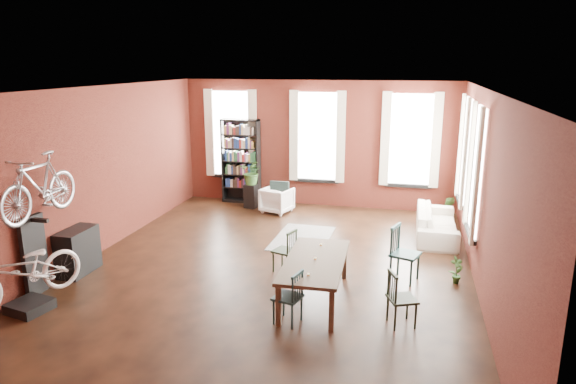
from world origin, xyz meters
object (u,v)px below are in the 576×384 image
(console_table, at_px, (78,251))
(bicycle_floor, at_px, (18,243))
(dining_table, at_px, (315,280))
(dining_chair_a, at_px, (288,297))
(bookshelf, at_px, (241,161))
(white_armchair, at_px, (277,199))
(cream_sofa, at_px, (437,218))
(plant_stand, at_px, (251,196))
(dining_chair_b, at_px, (285,251))
(bike_trainer, at_px, (30,306))
(dining_chair_c, at_px, (402,299))
(dining_chair_d, at_px, (405,254))

(console_table, relative_size, bicycle_floor, 0.43)
(dining_table, height_order, dining_chair_a, dining_chair_a)
(bookshelf, bearing_deg, dining_chair_a, -65.71)
(white_armchair, distance_m, cream_sofa, 3.91)
(plant_stand, bearing_deg, dining_chair_b, -64.36)
(dining_chair_b, xyz_separation_m, bike_trainer, (-3.35, -2.38, -0.31))
(dining_chair_b, relative_size, cream_sofa, 0.37)
(cream_sofa, height_order, bike_trainer, cream_sofa)
(console_table, bearing_deg, dining_chair_a, -12.28)
(dining_chair_b, distance_m, console_table, 3.65)
(plant_stand, bearing_deg, bike_trainer, -103.76)
(cream_sofa, distance_m, console_table, 7.15)
(dining_chair_b, height_order, console_table, console_table)
(dining_table, relative_size, bookshelf, 0.89)
(bookshelf, height_order, console_table, bookshelf)
(console_table, bearing_deg, white_armchair, 61.30)
(bookshelf, xyz_separation_m, console_table, (-1.28, -5.20, -0.70))
(dining_chair_c, height_order, console_table, dining_chair_c)
(dining_chair_d, relative_size, bike_trainer, 1.81)
(cream_sofa, bearing_deg, bookshelf, 71.05)
(dining_chair_c, distance_m, cream_sofa, 4.11)
(bookshelf, xyz_separation_m, white_armchair, (1.17, -0.73, -0.76))
(dining_chair_d, height_order, bike_trainer, dining_chair_d)
(dining_table, height_order, plant_stand, dining_table)
(dining_chair_d, xyz_separation_m, bookshelf, (-4.33, 4.19, 0.62))
(dining_chair_a, bearing_deg, dining_chair_c, 115.82)
(dining_chair_b, relative_size, dining_chair_c, 0.97)
(plant_stand, bearing_deg, console_table, -109.70)
(dining_table, bearing_deg, bike_trainer, -163.28)
(bookshelf, relative_size, white_armchair, 3.20)
(cream_sofa, bearing_deg, white_armchair, 75.66)
(dining_chair_d, xyz_separation_m, bicycle_floor, (-5.46, -2.50, 0.61))
(dining_chair_b, height_order, cream_sofa, cream_sofa)
(dining_chair_a, bearing_deg, bicycle_floor, -66.38)
(dining_table, height_order, cream_sofa, cream_sofa)
(dining_chair_b, relative_size, bicycle_floor, 0.42)
(bookshelf, bearing_deg, white_armchair, -32.13)
(bookshelf, distance_m, bicycle_floor, 6.79)
(dining_chair_a, relative_size, dining_chair_b, 1.02)
(cream_sofa, distance_m, bicycle_floor, 7.89)
(plant_stand, bearing_deg, bookshelf, 131.90)
(dining_chair_a, xyz_separation_m, bicycle_floor, (-3.87, -0.62, 0.69))
(white_armchair, height_order, plant_stand, white_armchair)
(dining_chair_a, distance_m, bike_trainer, 3.90)
(white_armchair, height_order, console_table, console_table)
(dining_chair_d, height_order, cream_sofa, dining_chair_d)
(console_table, distance_m, plant_stand, 5.03)
(bike_trainer, bearing_deg, dining_chair_b, 35.44)
(plant_stand, bearing_deg, dining_chair_d, -43.58)
(dining_chair_c, xyz_separation_m, bicycle_floor, (-5.45, -0.93, 0.69))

